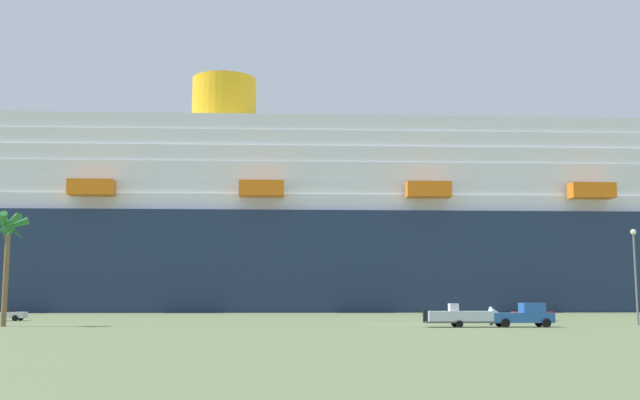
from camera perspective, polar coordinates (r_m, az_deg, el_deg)
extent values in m
plane|color=#66754C|center=(105.93, 1.51, -8.93)|extent=(600.00, 600.00, 0.00)
cube|color=#1E2D4C|center=(153.86, 7.05, -4.99)|extent=(261.18, 65.50, 18.39)
cube|color=white|center=(154.68, 6.98, -1.02)|extent=(230.00, 59.10, 3.07)
cube|color=white|center=(154.29, 5.07, 0.12)|extent=(214.26, 56.61, 3.07)
cube|color=white|center=(154.13, 3.15, 1.26)|extent=(203.06, 55.16, 3.07)
cube|color=white|center=(154.20, 1.23, 2.40)|extent=(192.59, 53.47, 3.07)
cube|color=white|center=(154.50, -0.69, 3.54)|extent=(182.24, 51.53, 3.07)
cube|color=white|center=(155.04, -2.61, 4.66)|extent=(173.14, 49.95, 3.07)
cylinder|color=yellow|center=(157.23, -7.35, 7.19)|extent=(14.65, 14.65, 11.03)
cube|color=orange|center=(138.30, -17.09, 0.91)|extent=(8.31, 4.07, 2.80)
cube|color=orange|center=(133.93, -4.50, 0.87)|extent=(8.31, 4.07, 2.80)
cube|color=orange|center=(136.26, 8.29, 0.78)|extent=(8.31, 4.07, 2.80)
cube|color=orange|center=(144.99, 20.09, 0.67)|extent=(8.31, 4.07, 2.80)
cube|color=#2659A5|center=(71.44, 15.17, -8.69)|extent=(5.79, 2.61, 0.90)
cube|color=#2659A5|center=(71.73, 15.92, -7.94)|extent=(2.21, 2.05, 0.90)
cube|color=#26333F|center=(71.95, 16.44, -7.99)|extent=(0.28, 1.68, 0.63)
cylinder|color=black|center=(73.02, 16.43, -8.97)|extent=(0.83, 0.37, 0.80)
cylinder|color=black|center=(71.13, 16.95, -9.00)|extent=(0.83, 0.37, 0.80)
cylinder|color=black|center=(71.89, 13.56, -9.10)|extent=(0.83, 0.37, 0.80)
cylinder|color=black|center=(69.97, 14.02, -9.13)|extent=(0.83, 0.37, 0.80)
cube|color=#595960|center=(69.94, 10.70, -9.17)|extent=(6.79, 2.46, 0.16)
cube|color=#595960|center=(70.94, 13.82, -9.06)|extent=(2.17, 0.36, 0.10)
cylinder|color=black|center=(70.83, 10.28, -9.28)|extent=(0.66, 0.29, 0.64)
cylinder|color=black|center=(68.94, 10.64, -9.32)|extent=(0.66, 0.29, 0.64)
cube|color=silver|center=(69.93, 10.69, -8.73)|extent=(6.21, 2.59, 0.90)
cone|color=silver|center=(70.79, 13.41, -8.64)|extent=(1.39, 1.86, 1.74)
cube|color=silver|center=(69.78, 10.18, -8.09)|extent=(0.91, 1.08, 0.70)
cube|color=black|center=(69.27, 8.06, -8.80)|extent=(0.41, 0.54, 1.10)
cylinder|color=brown|center=(76.28, -22.93, -5.45)|extent=(0.49, 0.49, 9.22)
cone|color=#287233|center=(76.38, -22.48, -1.93)|extent=(1.26, 3.14, 2.90)
cone|color=#287233|center=(76.81, -22.54, -1.95)|extent=(3.03, 2.31, 2.78)
cone|color=#287233|center=(76.94, -22.80, -1.95)|extent=(3.31, 1.87, 2.59)
cone|color=#287233|center=(76.57, -23.05, -1.91)|extent=(1.25, 3.19, 2.85)
cone|color=#287233|center=(76.22, -22.94, -1.89)|extent=(3.24, 1.93, 2.69)
cone|color=#287233|center=(76.16, -22.66, -1.90)|extent=(3.35, 2.48, 2.02)
sphere|color=#287233|center=(76.53, -22.76, -2.00)|extent=(1.10, 1.10, 1.10)
cylinder|color=slate|center=(80.35, 23.04, -5.62)|extent=(0.20, 0.20, 8.93)
sphere|color=#F9F2CC|center=(80.59, 22.87, -2.27)|extent=(0.56, 0.56, 0.56)
cube|color=red|center=(92.00, 15.97, -8.44)|extent=(4.85, 2.57, 0.70)
cube|color=#1E232D|center=(92.05, 16.09, -8.05)|extent=(2.81, 2.08, 0.55)
cylinder|color=black|center=(90.68, 15.21, -8.71)|extent=(0.69, 0.32, 0.66)
cylinder|color=black|center=(92.51, 14.89, -8.69)|extent=(0.69, 0.32, 0.66)
cylinder|color=black|center=(91.54, 17.07, -8.63)|extent=(0.69, 0.32, 0.66)
cylinder|color=black|center=(93.35, 16.72, -8.61)|extent=(0.69, 0.32, 0.66)
cube|color=silver|center=(94.58, -23.03, -8.10)|extent=(4.93, 2.33, 0.70)
cube|color=#1E232D|center=(94.65, -23.15, -7.72)|extent=(2.83, 1.93, 0.55)
cylinder|color=black|center=(94.94, -21.95, -8.36)|extent=(0.68, 0.29, 0.66)
cylinder|color=black|center=(93.20, -22.32, -8.37)|extent=(0.68, 0.29, 0.66)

